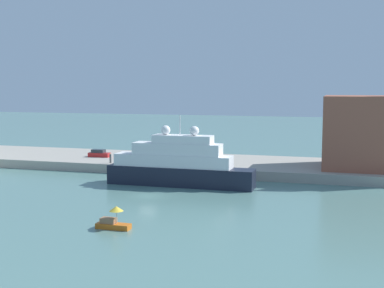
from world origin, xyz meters
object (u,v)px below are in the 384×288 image
object	(u,v)px
harbor_building	(368,132)
person_figure	(110,158)
large_yacht	(178,165)
small_motorboat	(113,221)
mooring_bollard	(214,165)
parked_car	(99,154)

from	to	relation	value
harbor_building	person_figure	bearing A→B (deg)	-171.02
large_yacht	small_motorboat	distance (m)	25.67
mooring_bollard	small_motorboat	bearing A→B (deg)	-94.39
large_yacht	harbor_building	bearing A→B (deg)	29.37
large_yacht	parked_car	distance (m)	26.91
harbor_building	person_figure	xyz separation A→B (m)	(-44.50, -7.03, -5.31)
large_yacht	small_motorboat	world-z (taller)	large_yacht
mooring_bollard	person_figure	bearing A→B (deg)	-179.57
small_motorboat	mooring_bollard	xyz separation A→B (m)	(2.67, 34.74, 1.14)
parked_car	mooring_bollard	size ratio (longest dim) A/B	5.09
harbor_building	parked_car	size ratio (longest dim) A/B	3.33
person_figure	small_motorboat	bearing A→B (deg)	-64.12
small_motorboat	parked_car	bearing A→B (deg)	118.50
mooring_bollard	parked_car	bearing A→B (deg)	165.01
small_motorboat	mooring_bollard	distance (m)	34.86
large_yacht	mooring_bollard	bearing A→B (deg)	69.00
parked_car	person_figure	world-z (taller)	person_figure
harbor_building	person_figure	distance (m)	45.37
small_motorboat	harbor_building	xyz separation A→B (m)	(27.72, 41.63, 6.87)
small_motorboat	harbor_building	distance (m)	50.49
small_motorboat	parked_car	xyz separation A→B (m)	(-22.52, 41.49, 1.36)
harbor_building	parked_car	xyz separation A→B (m)	(-50.24, -0.14, -5.52)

